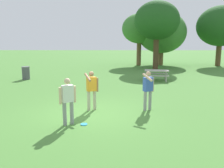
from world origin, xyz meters
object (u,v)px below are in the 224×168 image
picnic_table_near (156,73)px  person_bystander (92,88)px  person_catcher (68,98)px  frisbee (84,124)px  tree_slender_mid (221,26)px  person_thrower (148,88)px  tree_tall_left (139,29)px  tree_broad_center (157,21)px  tree_far_right (162,32)px  trash_can_beside_table (26,73)px

picnic_table_near → person_bystander: bearing=-118.4°
person_catcher → person_bystander: 1.89m
frisbee → tree_slender_mid: (12.83, 19.24, 4.38)m
picnic_table_near → person_thrower: bearing=-102.6°
picnic_table_near → tree_tall_left: size_ratio=0.32×
person_catcher → picnic_table_near: 10.27m
person_thrower → tree_slender_mid: (10.37, 17.46, 3.43)m
frisbee → tree_broad_center: bearing=72.1°
frisbee → tree_tall_left: (3.91, 19.83, 4.12)m
person_thrower → tree_broad_center: bearing=79.1°
person_bystander → frisbee: (-0.12, -1.78, -0.95)m
tree_far_right → tree_slender_mid: tree_slender_mid is taller
tree_broad_center → frisbee: bearing=-107.9°
tree_tall_left → tree_slender_mid: (8.92, -0.59, 0.26)m
trash_can_beside_table → person_bystander: bearing=-54.3°
person_thrower → picnic_table_near: person_thrower is taller
tree_tall_left → person_bystander: bearing=-101.9°
trash_can_beside_table → tree_slender_mid: bearing=27.6°
person_catcher → frisbee: (0.54, -0.00, -0.93)m
tree_tall_left → tree_broad_center: bearing=-69.5°
trash_can_beside_table → tree_tall_left: (9.43, 10.19, 3.65)m
picnic_table_near → person_catcher: bearing=-116.9°
person_thrower → tree_broad_center: 15.22m
person_catcher → tree_tall_left: size_ratio=0.28×
frisbee → trash_can_beside_table: trash_can_beside_table is taller
picnic_table_near → tree_far_right: 11.73m
person_bystander → tree_broad_center: tree_broad_center is taller
frisbee → tree_tall_left: size_ratio=0.04×
person_bystander → frisbee: 2.02m
person_bystander → tree_tall_left: tree_tall_left is taller
person_catcher → tree_tall_left: 20.56m
person_bystander → tree_far_right: tree_far_right is taller
person_catcher → frisbee: size_ratio=6.69×
person_thrower → person_catcher: 3.48m
picnic_table_near → tree_far_right: tree_far_right is taller
tree_tall_left → tree_far_right: bearing=7.8°
tree_tall_left → tree_slender_mid: 8.94m
frisbee → picnic_table_near: picnic_table_near is taller
trash_can_beside_table → tree_tall_left: bearing=47.2°
trash_can_beside_table → tree_tall_left: tree_tall_left is taller
trash_can_beside_table → tree_far_right: (12.04, 10.54, 3.28)m
picnic_table_near → tree_slender_mid: (8.72, 10.08, 3.83)m
person_thrower → trash_can_beside_table: person_thrower is taller
frisbee → tree_slender_mid: size_ratio=0.04×
person_bystander → tree_far_right: (6.40, 18.41, 2.80)m
person_catcher → person_thrower: bearing=30.6°
tree_broad_center → tree_far_right: size_ratio=1.08×
trash_can_beside_table → picnic_table_near: bearing=-2.9°
trash_can_beside_table → frisbee: bearing=-60.2°
trash_can_beside_table → tree_broad_center: (10.77, 6.61, 4.27)m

